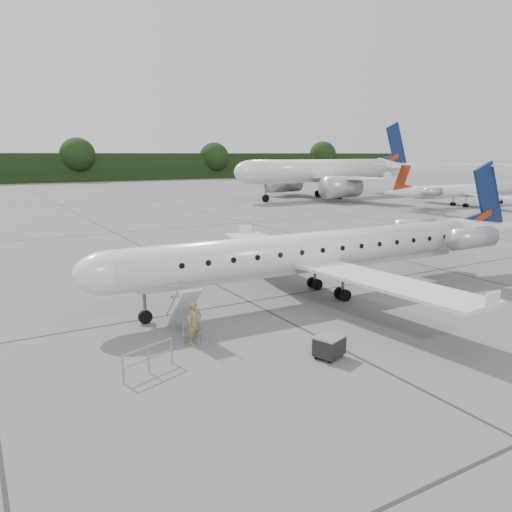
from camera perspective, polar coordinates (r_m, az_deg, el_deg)
ground at (r=27.88m, az=13.88°, el=-4.87°), size 320.00×320.00×0.00m
treeline at (r=150.30m, az=-23.32°, el=9.23°), size 260.00×4.00×8.00m
main_regional_jet at (r=27.07m, az=6.72°, el=2.71°), size 28.71×21.12×7.19m
airstair at (r=21.94m, az=-8.28°, el=-6.07°), size 0.93×2.31×2.25m
passenger at (r=20.86m, az=-7.03°, el=-7.61°), size 0.75×0.59×1.82m
safety_railing at (r=18.64m, az=-12.19°, el=-11.54°), size 2.09×0.85×1.00m
baggage_cart at (r=19.72m, az=8.37°, el=-10.16°), size 1.32×1.20×0.94m
bg_narrowbody at (r=89.41m, az=7.50°, el=10.89°), size 39.68×29.83×13.60m
bg_regional_right at (r=81.51m, az=22.80°, el=7.55°), size 26.11×19.58×6.55m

